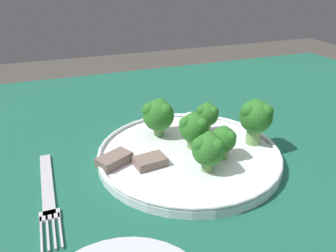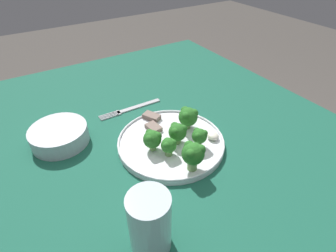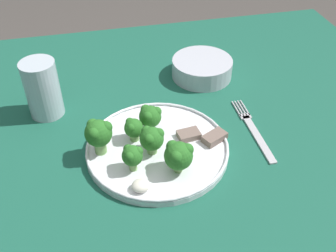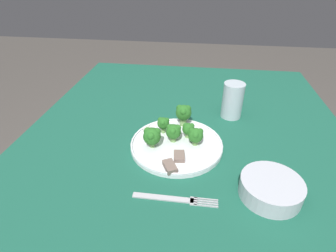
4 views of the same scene
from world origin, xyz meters
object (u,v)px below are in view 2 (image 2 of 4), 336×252
object	(u,v)px
dinner_plate	(171,142)
drinking_glass	(150,226)
fork	(131,109)
cream_bowl	(59,136)

from	to	relation	value
dinner_plate	drinking_glass	size ratio (longest dim) A/B	2.19
dinner_plate	drinking_glass	distance (m)	0.28
fork	cream_bowl	world-z (taller)	cream_bowl
cream_bowl	drinking_glass	world-z (taller)	drinking_glass
fork	cream_bowl	bearing A→B (deg)	101.46
cream_bowl	drinking_glass	distance (m)	0.38
fork	drinking_glass	world-z (taller)	drinking_glass
cream_bowl	drinking_glass	bearing A→B (deg)	-169.58
dinner_plate	drinking_glass	bearing A→B (deg)	140.34
fork	drinking_glass	xyz separation A→B (m)	(-0.42, 0.16, 0.05)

